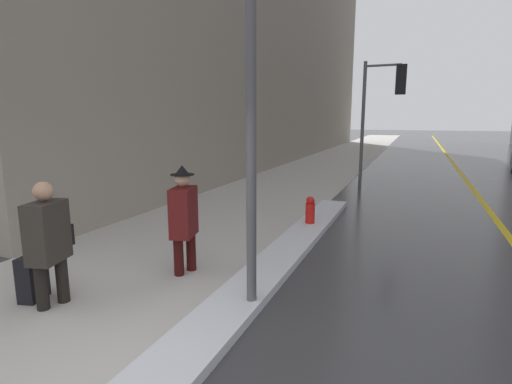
{
  "coord_description": "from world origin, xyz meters",
  "views": [
    {
      "loc": [
        2.17,
        -2.39,
        2.33
      ],
      "look_at": [
        -0.4,
        4.0,
        1.05
      ],
      "focal_mm": 28.0,
      "sensor_mm": 36.0,
      "label": 1
    }
  ],
  "objects_px": {
    "lamp_post": "(251,44)",
    "fire_hydrant": "(310,213)",
    "pedestrian_with_shoulder_bag": "(48,239)",
    "pedestrian_trailing": "(184,215)",
    "rolling_suitcase": "(32,278)",
    "traffic_light_near": "(385,97)"
  },
  "relations": [
    {
      "from": "traffic_light_near",
      "to": "pedestrian_with_shoulder_bag",
      "type": "bearing_deg",
      "value": -103.66
    },
    {
      "from": "pedestrian_trailing",
      "to": "rolling_suitcase",
      "type": "distance_m",
      "value": 2.11
    },
    {
      "from": "lamp_post",
      "to": "rolling_suitcase",
      "type": "bearing_deg",
      "value": -162.88
    },
    {
      "from": "pedestrian_with_shoulder_bag",
      "to": "fire_hydrant",
      "type": "xyz_separation_m",
      "value": [
        2.1,
        4.69,
        -0.53
      ]
    },
    {
      "from": "traffic_light_near",
      "to": "fire_hydrant",
      "type": "distance_m",
      "value": 6.09
    },
    {
      "from": "lamp_post",
      "to": "fire_hydrant",
      "type": "bearing_deg",
      "value": 93.58
    },
    {
      "from": "pedestrian_trailing",
      "to": "rolling_suitcase",
      "type": "relative_size",
      "value": 1.74
    },
    {
      "from": "traffic_light_near",
      "to": "pedestrian_with_shoulder_bag",
      "type": "relative_size",
      "value": 2.58
    },
    {
      "from": "lamp_post",
      "to": "traffic_light_near",
      "type": "bearing_deg",
      "value": 85.39
    },
    {
      "from": "pedestrian_trailing",
      "to": "pedestrian_with_shoulder_bag",
      "type": "bearing_deg",
      "value": -45.62
    },
    {
      "from": "pedestrian_trailing",
      "to": "rolling_suitcase",
      "type": "height_order",
      "value": "pedestrian_trailing"
    },
    {
      "from": "rolling_suitcase",
      "to": "traffic_light_near",
      "type": "bearing_deg",
      "value": 147.39
    },
    {
      "from": "rolling_suitcase",
      "to": "fire_hydrant",
      "type": "distance_m",
      "value": 5.28
    },
    {
      "from": "pedestrian_with_shoulder_bag",
      "to": "rolling_suitcase",
      "type": "height_order",
      "value": "pedestrian_with_shoulder_bag"
    },
    {
      "from": "lamp_post",
      "to": "fire_hydrant",
      "type": "height_order",
      "value": "lamp_post"
    },
    {
      "from": "pedestrian_with_shoulder_bag",
      "to": "pedestrian_trailing",
      "type": "bearing_deg",
      "value": 134.38
    },
    {
      "from": "traffic_light_near",
      "to": "pedestrian_trailing",
      "type": "distance_m",
      "value": 9.06
    },
    {
      "from": "rolling_suitcase",
      "to": "fire_hydrant",
      "type": "relative_size",
      "value": 1.36
    },
    {
      "from": "lamp_post",
      "to": "fire_hydrant",
      "type": "xyz_separation_m",
      "value": [
        -0.24,
        3.84,
        -2.78
      ]
    },
    {
      "from": "lamp_post",
      "to": "traffic_light_near",
      "type": "relative_size",
      "value": 1.29
    },
    {
      "from": "traffic_light_near",
      "to": "pedestrian_with_shoulder_bag",
      "type": "xyz_separation_m",
      "value": [
        -3.08,
        -10.1,
        -2.08
      ]
    },
    {
      "from": "traffic_light_near",
      "to": "pedestrian_with_shoulder_bag",
      "type": "distance_m",
      "value": 10.77
    }
  ]
}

